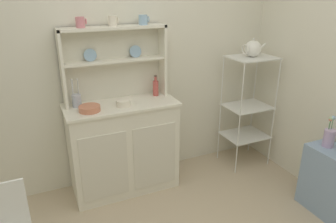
# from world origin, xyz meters

# --- Properties ---
(wall_back) EXTENTS (3.84, 0.05, 2.50)m
(wall_back) POSITION_xyz_m (0.00, 1.62, 1.25)
(wall_back) COLOR silver
(wall_back) RESTS_ON ground
(hutch_cabinet) EXTENTS (1.00, 0.45, 0.88)m
(hutch_cabinet) POSITION_xyz_m (-0.08, 1.37, 0.45)
(hutch_cabinet) COLOR silver
(hutch_cabinet) RESTS_ON ground
(hutch_shelf_unit) EXTENTS (0.94, 0.18, 0.66)m
(hutch_shelf_unit) POSITION_xyz_m (-0.08, 1.53, 1.27)
(hutch_shelf_unit) COLOR silver
(hutch_shelf_unit) RESTS_ON hutch_cabinet
(bakers_rack) EXTENTS (0.46, 0.37, 1.20)m
(bakers_rack) POSITION_xyz_m (1.29, 1.31, 0.74)
(bakers_rack) COLOR silver
(bakers_rack) RESTS_ON ground
(side_shelf_blue) EXTENTS (0.28, 0.48, 0.59)m
(side_shelf_blue) POSITION_xyz_m (1.44, 0.28, 0.29)
(side_shelf_blue) COLOR #849EBC
(side_shelf_blue) RESTS_ON ground
(cup_rose_0) EXTENTS (0.09, 0.07, 0.09)m
(cup_rose_0) POSITION_xyz_m (-0.34, 1.49, 1.58)
(cup_rose_0) COLOR #D17A84
(cup_rose_0) RESTS_ON hutch_shelf_unit
(cup_cream_1) EXTENTS (0.09, 0.07, 0.09)m
(cup_cream_1) POSITION_xyz_m (-0.07, 1.49, 1.58)
(cup_cream_1) COLOR silver
(cup_cream_1) RESTS_ON hutch_shelf_unit
(cup_sky_2) EXTENTS (0.09, 0.08, 0.08)m
(cup_sky_2) POSITION_xyz_m (0.20, 1.49, 1.58)
(cup_sky_2) COLOR #8EB2D1
(cup_sky_2) RESTS_ON hutch_shelf_unit
(bowl_mixing_large) EXTENTS (0.18, 0.18, 0.05)m
(bowl_mixing_large) POSITION_xyz_m (-0.37, 1.29, 0.90)
(bowl_mixing_large) COLOR #C67556
(bowl_mixing_large) RESTS_ON hutch_cabinet
(bowl_floral_medium) EXTENTS (0.12, 0.12, 0.06)m
(bowl_floral_medium) POSITION_xyz_m (-0.08, 1.29, 0.91)
(bowl_floral_medium) COLOR silver
(bowl_floral_medium) RESTS_ON hutch_cabinet
(jam_bottle) EXTENTS (0.05, 0.05, 0.20)m
(jam_bottle) POSITION_xyz_m (0.29, 1.45, 0.96)
(jam_bottle) COLOR #B74C47
(jam_bottle) RESTS_ON hutch_cabinet
(utensil_jar) EXTENTS (0.08, 0.08, 0.25)m
(utensil_jar) POSITION_xyz_m (-0.45, 1.45, 0.94)
(utensil_jar) COLOR #B2B7C6
(utensil_jar) RESTS_ON hutch_cabinet
(porcelain_teapot) EXTENTS (0.25, 0.16, 0.19)m
(porcelain_teapot) POSITION_xyz_m (1.28, 1.31, 1.28)
(porcelain_teapot) COLOR white
(porcelain_teapot) RESTS_ON bakers_rack
(flower_vase) EXTENTS (0.09, 0.09, 0.28)m
(flower_vase) POSITION_xyz_m (1.44, 0.40, 0.68)
(flower_vase) COLOR #B79ECC
(flower_vase) RESTS_ON side_shelf_blue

